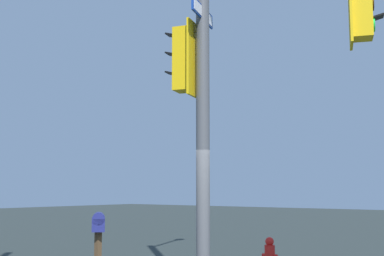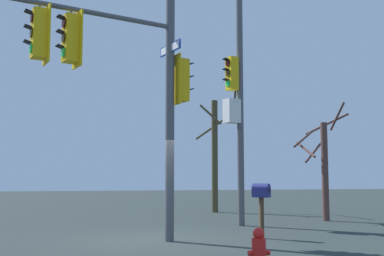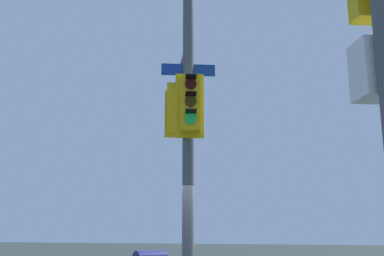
{
  "view_description": "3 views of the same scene",
  "coord_description": "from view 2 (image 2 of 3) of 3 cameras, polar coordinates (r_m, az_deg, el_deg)",
  "views": [
    {
      "loc": [
        -4.64,
        6.52,
        1.85
      ],
      "look_at": [
        0.2,
        0.13,
        2.82
      ],
      "focal_mm": 47.6,
      "sensor_mm": 36.0,
      "label": 1
    },
    {
      "loc": [
        -1.55,
        -12.14,
        1.61
      ],
      "look_at": [
        0.89,
        -0.3,
        2.82
      ],
      "focal_mm": 44.58,
      "sensor_mm": 36.0,
      "label": 2
    },
    {
      "loc": [
        8.79,
        1.71,
        1.71
      ],
      "look_at": [
        0.16,
        -0.28,
        3.67
      ],
      "focal_mm": 42.13,
      "sensor_mm": 36.0,
      "label": 3
    }
  ],
  "objects": [
    {
      "name": "bare_tree_across_street",
      "position": [
        18.0,
        15.43,
        -4.12
      ],
      "size": [
        2.3,
        1.9,
        4.24
      ],
      "color": "#523630",
      "rests_on": "ground"
    },
    {
      "name": "secondary_pole_assembly",
      "position": [
        15.81,
        5.36,
        3.18
      ],
      "size": [
        0.76,
        0.52,
        7.74
      ],
      "rotation": [
        0.0,
        0.0,
        3.5
      ],
      "color": "#4C4F54",
      "rests_on": "ground"
    },
    {
      "name": "fire_hydrant",
      "position": [
        8.44,
        8.0,
        -14.3
      ],
      "size": [
        0.38,
        0.24,
        0.73
      ],
      "color": "red",
      "rests_on": "ground"
    },
    {
      "name": "bare_tree_behind_pole",
      "position": [
        21.37,
        2.83,
        -2.71
      ],
      "size": [
        1.9,
        2.31,
        5.63
      ],
      "color": "#463F26",
      "rests_on": "ground"
    },
    {
      "name": "ground_plane",
      "position": [
        12.34,
        -4.44,
        -13.21
      ],
      "size": [
        80.0,
        80.0,
        0.0
      ],
      "primitive_type": "plane",
      "color": "#283130"
    },
    {
      "name": "mailbox",
      "position": [
        12.63,
        8.29,
        -7.94
      ],
      "size": [
        0.48,
        0.48,
        1.41
      ],
      "rotation": [
        0.0,
        0.0,
        3.95
      ],
      "color": "#4C3823",
      "rests_on": "ground"
    },
    {
      "name": "main_signal_pole_assembly",
      "position": [
        11.83,
        -6.32,
        9.77
      ],
      "size": [
        5.41,
        3.43,
        8.79
      ],
      "rotation": [
        0.0,
        0.0,
        3.49
      ],
      "color": "#4C4F54",
      "rests_on": "ground"
    }
  ]
}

